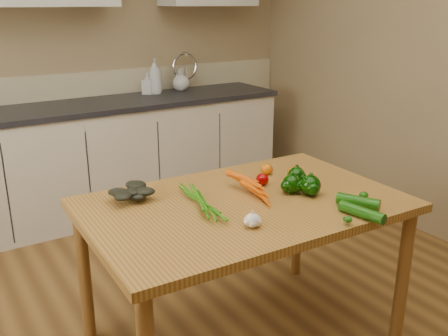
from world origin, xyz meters
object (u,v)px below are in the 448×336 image
soap_bottle_b (147,83)px  tomato_c (294,173)px  table (244,218)px  zucchini_b (362,212)px  carrot_bunch (236,192)px  garlic_bulb (252,220)px  pepper_b (296,176)px  zucchini_a (358,202)px  pepper_c (311,185)px  soap_bottle_c (181,80)px  leafy_greens (129,190)px  tomato_a (262,179)px  tomato_b (267,169)px  soap_bottle_a (155,76)px  pepper_a (292,184)px

soap_bottle_b → tomato_c: soap_bottle_b is taller
table → zucchini_b: size_ratio=7.05×
soap_bottle_b → carrot_bunch: (-0.49, -2.07, -0.19)m
garlic_bulb → pepper_b: 0.55m
soap_bottle_b → zucchini_a: (-0.09, -2.45, -0.19)m
pepper_c → tomato_c: 0.23m
soap_bottle_c → pepper_c: bearing=-168.4°
garlic_bulb → pepper_b: (0.47, 0.29, 0.02)m
leafy_greens → tomato_a: size_ratio=3.16×
tomato_c → tomato_b: bearing=118.1°
tomato_b → zucchini_b: (0.00, -0.66, -0.01)m
soap_bottle_a → garlic_bulb: 2.45m
soap_bottle_c → zucchini_b: bearing=-166.7°
tomato_c → zucchini_b: 0.53m
pepper_a → zucchini_b: 0.39m
carrot_bunch → pepper_c: (0.32, -0.15, 0.01)m
leafy_greens → tomato_a: (0.64, -0.16, -0.02)m
zucchini_b → soap_bottle_c: bearing=79.2°
table → pepper_b: (0.34, 0.04, 0.13)m
tomato_c → zucchini_a: size_ratio=0.39×
carrot_bunch → garlic_bulb: 0.31m
soap_bottle_a → carrot_bunch: soap_bottle_a is taller
soap_bottle_a → pepper_b: size_ratio=3.32×
soap_bottle_a → soap_bottle_c: 0.26m
pepper_b → table: bearing=-173.1°
carrot_bunch → tomato_b: 0.38m
soap_bottle_c → garlic_bulb: 2.55m
carrot_bunch → tomato_a: size_ratio=4.11×
table → garlic_bulb: (-0.13, -0.25, 0.11)m
soap_bottle_c → pepper_b: soap_bottle_c is taller
pepper_b → leafy_greens: bearing=162.5°
soap_bottle_c → pepper_a: (-0.55, -2.16, -0.18)m
garlic_bulb → tomato_c: tomato_c is taller
pepper_b → zucchini_b: size_ratio=0.43×
pepper_b → tomato_c: size_ratio=1.21×
pepper_c → zucchini_a: 0.24m
soap_bottle_c → leafy_greens: size_ratio=0.91×
pepper_a → zucchini_a: pepper_a is taller
table → zucchini_a: 0.52m
pepper_b → pepper_c: size_ratio=0.92×
soap_bottle_a → tomato_b: soap_bottle_a is taller
table → tomato_c: tomato_c is taller
leafy_greens → zucchini_b: (0.75, -0.71, -0.03)m
soap_bottle_a → tomato_a: (-0.35, -1.97, -0.25)m
zucchini_a → pepper_b: bearing=96.4°
leafy_greens → pepper_a: leafy_greens is taller
tomato_c → soap_bottle_c: bearing=78.4°
soap_bottle_c → soap_bottle_a: bearing=120.8°
garlic_bulb → tomato_c: 0.62m
garlic_bulb → tomato_a: (0.32, 0.37, 0.00)m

